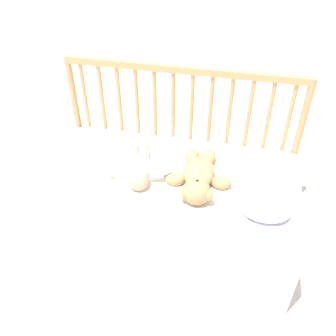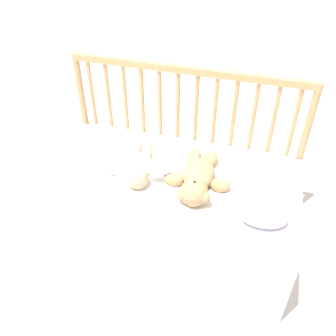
% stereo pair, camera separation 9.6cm
% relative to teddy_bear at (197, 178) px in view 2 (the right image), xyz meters
% --- Properties ---
extents(ground_plane, '(12.00, 12.00, 0.00)m').
position_rel_teddy_bear_xyz_m(ground_plane, '(-0.15, 0.01, -0.48)').
color(ground_plane, silver).
extents(crib_mattress, '(1.25, 0.67, 0.43)m').
position_rel_teddy_bear_xyz_m(crib_mattress, '(-0.15, 0.01, -0.27)').
color(crib_mattress, silver).
rests_on(crib_mattress, ground_plane).
extents(crib_rail, '(1.25, 0.04, 0.85)m').
position_rel_teddy_bear_xyz_m(crib_rail, '(-0.15, 0.37, 0.11)').
color(crib_rail, tan).
rests_on(crib_rail, ground_plane).
extents(blanket, '(0.78, 0.50, 0.01)m').
position_rel_teddy_bear_xyz_m(blanket, '(-0.14, 0.04, -0.05)').
color(blanket, white).
rests_on(blanket, crib_mattress).
extents(teddy_bear, '(0.31, 0.41, 0.13)m').
position_rel_teddy_bear_xyz_m(teddy_bear, '(0.00, 0.00, 0.00)').
color(teddy_bear, tan).
rests_on(teddy_bear, crib_mattress).
extents(baby, '(0.32, 0.36, 0.10)m').
position_rel_teddy_bear_xyz_m(baby, '(-0.29, 0.01, -0.01)').
color(baby, white).
rests_on(baby, crib_mattress).
extents(small_pillow, '(0.22, 0.16, 0.06)m').
position_rel_teddy_bear_xyz_m(small_pillow, '(0.31, -0.13, -0.02)').
color(small_pillow, silver).
rests_on(small_pillow, crib_mattress).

